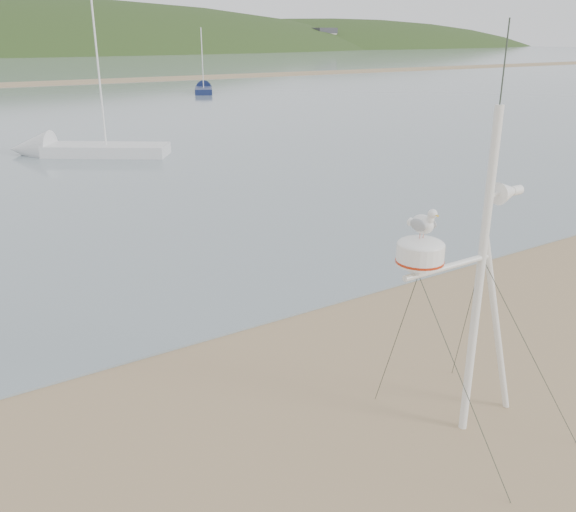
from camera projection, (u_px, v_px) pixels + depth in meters
mast_rig at (472, 348)px, 8.00m from camera, size 2.37×2.53×5.36m
sailboat_blue_far at (204, 89)px, 59.01m from camera, size 4.19×6.40×6.35m
sailboat_white_near at (65, 149)px, 27.59m from camera, size 6.88×5.61×7.15m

